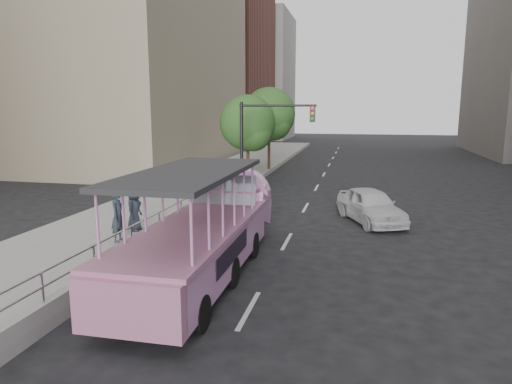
{
  "coord_description": "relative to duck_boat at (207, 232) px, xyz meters",
  "views": [
    {
      "loc": [
        3.44,
        -12.08,
        4.81
      ],
      "look_at": [
        -0.01,
        3.28,
        1.94
      ],
      "focal_mm": 32.0,
      "sensor_mm": 36.0,
      "label": 1
    }
  ],
  "objects": [
    {
      "name": "midrise_brick",
      "position": [
        -17.13,
        47.58,
        11.8
      ],
      "size": [
        18.0,
        16.0,
        26.0
      ],
      "primitive_type": "cube",
      "color": "brown",
      "rests_on": "ground"
    },
    {
      "name": "pedestrian_near",
      "position": [
        -3.65,
        1.31,
        0.01
      ],
      "size": [
        0.48,
        0.69,
        1.81
      ],
      "primitive_type": "imported",
      "rotation": [
        0.0,
        0.0,
        1.64
      ],
      "color": "#28303B",
      "rests_on": "sidewalk"
    },
    {
      "name": "car",
      "position": [
        4.92,
        7.24,
        -0.46
      ],
      "size": [
        3.34,
        4.68,
        1.48
      ],
      "primitive_type": "imported",
      "rotation": [
        0.0,
        0.0,
        0.41
      ],
      "color": "silver",
      "rests_on": "ground"
    },
    {
      "name": "sidewalk",
      "position": [
        -4.88,
        9.58,
        -1.05
      ],
      "size": [
        5.5,
        80.0,
        0.3
      ],
      "primitive_type": "cube",
      "color": "#9E9D99",
      "rests_on": "ground"
    },
    {
      "name": "traffic_signal",
      "position": [
        -0.84,
        12.07,
        2.3
      ],
      "size": [
        4.2,
        0.32,
        5.2
      ],
      "color": "black",
      "rests_on": "ground"
    },
    {
      "name": "ground",
      "position": [
        0.87,
        -0.42,
        -1.2
      ],
      "size": [
        160.0,
        160.0,
        0.0
      ],
      "primitive_type": "plane",
      "color": "black"
    },
    {
      "name": "street_tree_far",
      "position": [
        -2.24,
        21.5,
        3.11
      ],
      "size": [
        3.97,
        3.97,
        6.45
      ],
      "color": "#3D271C",
      "rests_on": "ground"
    },
    {
      "name": "midrise_stone_b",
      "position": [
        -15.13,
        63.58,
        8.8
      ],
      "size": [
        16.0,
        14.0,
        20.0
      ],
      "primitive_type": "cube",
      "color": "slate",
      "rests_on": "ground"
    },
    {
      "name": "parking_sign",
      "position": [
        -1.78,
        7.24,
        0.39
      ],
      "size": [
        0.08,
        0.56,
        2.49
      ],
      "color": "black",
      "rests_on": "ground"
    },
    {
      "name": "street_tree_near",
      "position": [
        -2.44,
        15.5,
        2.62
      ],
      "size": [
        3.52,
        3.52,
        5.72
      ],
      "color": "#3D271C",
      "rests_on": "ground"
    },
    {
      "name": "pedestrian_far",
      "position": [
        -3.79,
        2.74,
        -0.07
      ],
      "size": [
        0.55,
        0.82,
        1.65
      ],
      "primitive_type": "imported",
      "rotation": [
        0.0,
        0.0,
        1.6
      ],
      "color": "#28303B",
      "rests_on": "sidewalk"
    },
    {
      "name": "duck_boat",
      "position": [
        0.0,
        0.0,
        0.0
      ],
      "size": [
        2.51,
        9.73,
        3.22
      ],
      "color": "black",
      "rests_on": "ground"
    },
    {
      "name": "guardrail",
      "position": [
        -2.25,
        1.58,
        -0.05
      ],
      "size": [
        0.07,
        22.0,
        0.71
      ],
      "color": "silver",
      "rests_on": "kerb_wall"
    },
    {
      "name": "kerb_wall",
      "position": [
        -2.25,
        1.58,
        -0.72
      ],
      "size": [
        0.24,
        30.0,
        0.36
      ],
      "primitive_type": "cube",
      "color": "#9D9D98",
      "rests_on": "sidewalk"
    }
  ]
}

